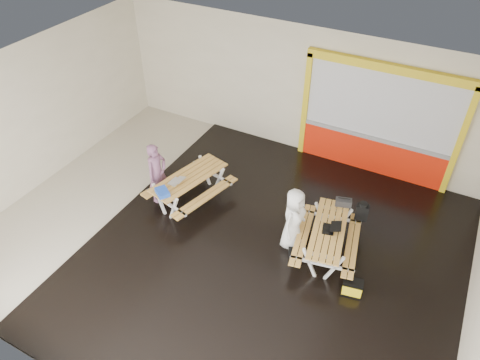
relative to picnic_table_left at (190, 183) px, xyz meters
The scene contains 14 objects.
room 1.84m from the picnic_table_left, 29.85° to the right, with size 10.02×8.02×3.52m.
deck 2.65m from the picnic_table_left, 15.94° to the right, with size 7.50×7.98×0.05m, color black.
kiosk 4.79m from the picnic_table_left, 43.14° to the left, with size 3.88×0.16×3.00m.
picnic_table_left is the anchor object (origin of this frame).
picnic_table_right 3.43m from the picnic_table_left, ahead, with size 1.57×2.04×0.74m.
person_left 0.78m from the picnic_table_left, 158.08° to the right, with size 0.56×0.37×1.54m, color #784B69.
person_right 2.70m from the picnic_table_left, ahead, with size 0.72×0.47×1.47m, color white.
laptop_left 0.41m from the picnic_table_left, 111.51° to the right, with size 0.35×0.32×0.14m.
laptop_right 3.47m from the picnic_table_left, ahead, with size 0.43×0.40×0.15m.
blue_pouch 0.85m from the picnic_table_left, 102.63° to the right, with size 0.35×0.24×0.10m, color blue.
toolbox 3.54m from the picnic_table_left, 12.24° to the left, with size 0.38×0.26×0.20m.
backpack 3.95m from the picnic_table_left, 12.11° to the left, with size 0.29×0.22×0.44m.
dark_case 3.00m from the picnic_table_left, ahead, with size 0.35×0.26×0.13m, color black.
fluke_bag 4.33m from the picnic_table_left, 11.49° to the right, with size 0.42×0.31×0.33m.
Camera 1 is at (3.62, -5.96, 7.21)m, focal length 33.65 mm.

